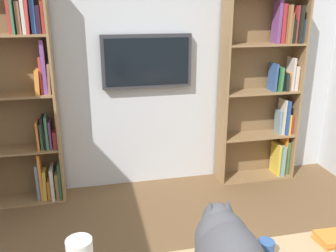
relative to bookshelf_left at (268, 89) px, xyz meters
name	(u,v)px	position (x,y,z in m)	size (l,w,h in m)	color
wall_back	(142,61)	(1.35, -0.17, 0.32)	(4.52, 0.06, 2.70)	silver
bookshelf_left	(268,89)	(0.00, 0.00, 0.00)	(0.86, 0.28, 2.03)	#937047
bookshelf_right	(24,98)	(2.51, 0.00, 0.04)	(0.77, 0.28, 2.20)	#937047
wall_mounted_tv	(147,61)	(1.32, -0.08, 0.33)	(0.91, 0.07, 0.54)	#333338
coffee_mug	(266,250)	(1.12, 2.21, -0.25)	(0.08, 0.08, 0.10)	#335999
desk_book_stack	(334,238)	(0.71, 2.17, -0.28)	(0.19, 0.14, 0.04)	orange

